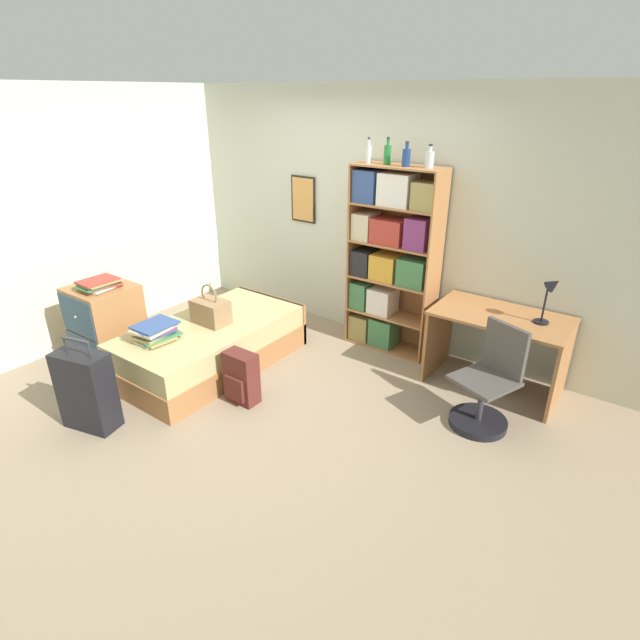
% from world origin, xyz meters
% --- Properties ---
extents(ground_plane, '(14.00, 14.00, 0.00)m').
position_xyz_m(ground_plane, '(0.00, 0.00, 0.00)').
color(ground_plane, gray).
extents(wall_back, '(10.00, 0.09, 2.60)m').
position_xyz_m(wall_back, '(-0.00, 1.62, 1.30)').
color(wall_back, beige).
rests_on(wall_back, ground_plane).
extents(wall_left, '(0.06, 10.00, 2.60)m').
position_xyz_m(wall_left, '(-2.21, 0.00, 1.30)').
color(wall_left, beige).
rests_on(wall_left, ground_plane).
extents(bed, '(0.97, 1.84, 0.46)m').
position_xyz_m(bed, '(-0.64, 0.02, 0.22)').
color(bed, '#A36B3D').
rests_on(bed, ground_plane).
extents(handbag, '(0.35, 0.23, 0.40)m').
position_xyz_m(handbag, '(-0.64, 0.03, 0.58)').
color(handbag, '#93704C').
rests_on(handbag, bed).
extents(book_stack_on_bed, '(0.33, 0.41, 0.15)m').
position_xyz_m(book_stack_on_bed, '(-0.76, -0.52, 0.53)').
color(book_stack_on_bed, silver).
rests_on(book_stack_on_bed, bed).
extents(suitcase, '(0.48, 0.32, 0.79)m').
position_xyz_m(suitcase, '(-0.69, -1.27, 0.33)').
color(suitcase, black).
rests_on(suitcase, ground_plane).
extents(dresser, '(0.57, 0.58, 0.81)m').
position_xyz_m(dresser, '(-1.52, -0.54, 0.40)').
color(dresser, '#A36B3D').
rests_on(dresser, ground_plane).
extents(magazine_pile_on_dresser, '(0.31, 0.39, 0.09)m').
position_xyz_m(magazine_pile_on_dresser, '(-1.48, -0.56, 0.85)').
color(magazine_pile_on_dresser, '#99894C').
rests_on(magazine_pile_on_dresser, dresser).
extents(bookcase, '(0.90, 0.35, 1.89)m').
position_xyz_m(bookcase, '(0.54, 1.39, 0.99)').
color(bookcase, '#A36B3D').
rests_on(bookcase, ground_plane).
extents(bottle_green, '(0.06, 0.06, 0.23)m').
position_xyz_m(bottle_green, '(0.28, 1.35, 1.98)').
color(bottle_green, '#B7BCC1').
rests_on(bottle_green, bookcase).
extents(bottle_brown, '(0.07, 0.07, 0.24)m').
position_xyz_m(bottle_brown, '(0.47, 1.38, 1.98)').
color(bottle_brown, '#1E6B2D').
rests_on(bottle_brown, bookcase).
extents(bottle_clear, '(0.08, 0.08, 0.22)m').
position_xyz_m(bottle_clear, '(0.68, 1.35, 1.97)').
color(bottle_clear, navy).
rests_on(bottle_clear, bookcase).
extents(bottle_blue, '(0.08, 0.08, 0.20)m').
position_xyz_m(bottle_blue, '(0.89, 1.39, 1.96)').
color(bottle_blue, '#B7BCC1').
rests_on(bottle_blue, bookcase).
extents(desk, '(1.16, 0.66, 0.73)m').
position_xyz_m(desk, '(1.76, 1.24, 0.51)').
color(desk, '#A36B3D').
rests_on(desk, ground_plane).
extents(desk_lamp, '(0.17, 0.12, 0.43)m').
position_xyz_m(desk_lamp, '(2.11, 1.27, 1.02)').
color(desk_lamp, black).
rests_on(desk_lamp, desk).
extents(desk_chair, '(0.55, 0.55, 0.86)m').
position_xyz_m(desk_chair, '(1.89, 0.64, 0.27)').
color(desk_chair, black).
rests_on(desk_chair, ground_plane).
extents(backpack, '(0.30, 0.20, 0.47)m').
position_xyz_m(backpack, '(0.05, -0.29, 0.23)').
color(backpack, '#56231E').
rests_on(backpack, ground_plane).
extents(waste_bin, '(0.22, 0.22, 0.25)m').
position_xyz_m(waste_bin, '(1.80, 1.18, 0.13)').
color(waste_bin, slate).
rests_on(waste_bin, ground_plane).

